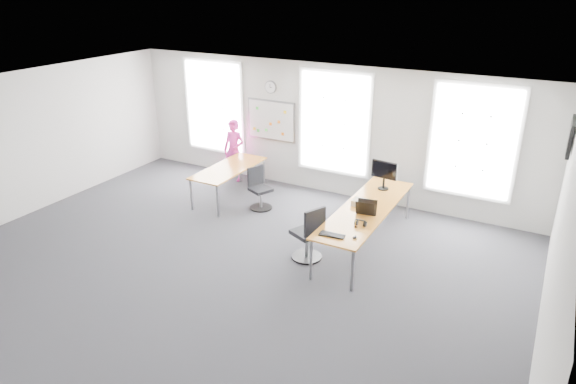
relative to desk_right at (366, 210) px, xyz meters
The scene contains 23 objects.
floor 2.77m from the desk_right, 134.99° to the right, with size 10.00×10.00×0.00m, color #252429.
ceiling 3.50m from the desk_right, 134.99° to the right, with size 10.00×10.00×0.00m, color silver.
wall_back 2.93m from the desk_right, 131.77° to the left, with size 10.00×10.00×0.00m, color silver.
wall_left 7.18m from the desk_right, 164.67° to the right, with size 10.00×10.00×0.00m, color silver.
wall_right 3.72m from the desk_right, 31.23° to the right, with size 10.00×10.00×0.00m, color silver.
window_left 5.40m from the desk_right, 156.92° to the left, with size 1.60×0.06×2.20m, color white.
window_mid 2.79m from the desk_right, 127.31° to the left, with size 1.60×0.06×2.20m, color white.
window_right 2.70m from the desk_right, 55.84° to the left, with size 1.60×0.06×2.20m, color white.
desk_right is the anchor object (origin of this frame).
desk_left 3.61m from the desk_right, 168.94° to the left, with size 0.82×2.04×0.74m.
chair_right 1.22m from the desk_right, 126.14° to the right, with size 0.63×0.62×1.04m.
chair_left 2.74m from the desk_right, 168.32° to the left, with size 0.55×0.55×0.93m.
person 4.44m from the desk_right, 157.31° to the left, with size 0.56×0.37×1.54m, color #EF33A5.
whiteboard 3.93m from the desk_right, 147.24° to the left, with size 1.20×0.03×0.90m, color white.
wall_clock 4.17m from the desk_right, 147.24° to the left, with size 0.30×0.30×0.04m, color gray.
tv 3.62m from the desk_right, 19.96° to the left, with size 0.06×0.90×0.55m, color black.
keyboard 1.33m from the desk_right, 94.55° to the right, with size 0.43×0.15×0.02m, color black.
mouse 1.26m from the desk_right, 78.14° to the right, with size 0.07×0.10×0.04m, color black.
lens_cap 0.85m from the desk_right, 81.42° to the right, with size 0.06×0.06×0.01m, color black.
headphones 0.78m from the desk_right, 77.23° to the right, with size 0.20×0.11×0.12m.
laptop_sleeve 0.37m from the desk_right, 70.85° to the right, with size 0.36×0.24×0.29m.
paper_stack 0.17m from the desk_right, 157.72° to the left, with size 0.32×0.24×0.11m, color beige.
monitor 1.09m from the desk_right, 91.25° to the left, with size 0.53×0.22×0.59m.
Camera 1 is at (4.72, -6.39, 4.71)m, focal length 32.00 mm.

